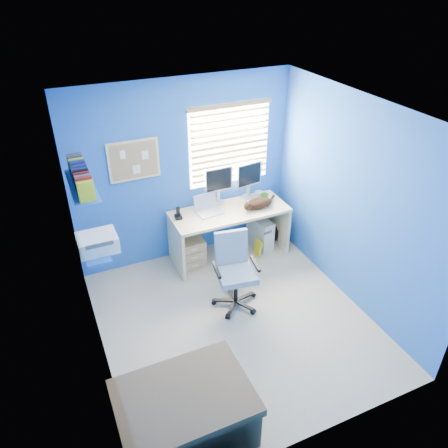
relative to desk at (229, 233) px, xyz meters
name	(u,v)px	position (x,y,z in m)	size (l,w,h in m)	color
floor	(235,321)	(-0.50, -1.26, -0.37)	(3.00, 3.20, 0.00)	#C5B192
ceiling	(238,114)	(-0.50, -1.26, 2.13)	(3.00, 3.20, 0.00)	white
wall_back	(184,173)	(-0.50, 0.34, 0.88)	(3.00, 0.01, 2.50)	blue
wall_front	(328,337)	(-0.50, -2.86, 0.88)	(3.00, 0.01, 2.50)	blue
wall_left	(89,268)	(-2.00, -1.26, 0.88)	(0.01, 3.20, 2.50)	blue
wall_right	(353,204)	(1.00, -1.26, 0.88)	(0.01, 3.20, 2.50)	blue
desk	(229,233)	(0.00, 0.00, 0.00)	(1.62, 0.65, 0.74)	#E1BC86
laptop	(209,206)	(-0.28, 0.05, 0.48)	(0.33, 0.26, 0.22)	silver
monitor_left	(218,185)	(-0.05, 0.26, 0.64)	(0.40, 0.12, 0.54)	silver
monitor_right	(248,180)	(0.40, 0.24, 0.64)	(0.40, 0.12, 0.54)	silver
phone	(178,213)	(-0.70, 0.09, 0.45)	(0.09, 0.11, 0.17)	black
mug	(265,197)	(0.58, 0.07, 0.42)	(0.10, 0.09, 0.10)	#2A7B22
cd_spindle	(259,194)	(0.56, 0.21, 0.41)	(0.13, 0.13, 0.07)	silver
cat	(259,203)	(0.41, -0.09, 0.44)	(0.38, 0.20, 0.14)	black
tower_pc	(260,233)	(0.52, 0.04, -0.14)	(0.19, 0.44, 0.45)	beige
drawer_boxes	(191,252)	(-0.57, 0.01, -0.17)	(0.35, 0.28, 0.41)	tan
yellow_book	(258,248)	(0.38, -0.16, -0.25)	(0.03, 0.17, 0.24)	yellow
backpack	(279,232)	(0.84, 0.02, -0.21)	(0.27, 0.20, 0.31)	black
bed_corner	(185,414)	(-1.52, -2.36, -0.10)	(1.11, 0.79, 0.53)	brown
office_chair	(235,280)	(-0.36, -0.94, -0.02)	(0.62, 0.62, 0.93)	black
window_blinds	(230,145)	(0.15, 0.31, 1.18)	(1.15, 0.05, 1.10)	white
corkboard	(134,160)	(-1.15, 0.33, 1.18)	(0.64, 0.02, 0.52)	#E1BC86
wall_shelves	(88,211)	(-1.86, -0.51, 1.06)	(0.42, 0.90, 1.05)	blue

